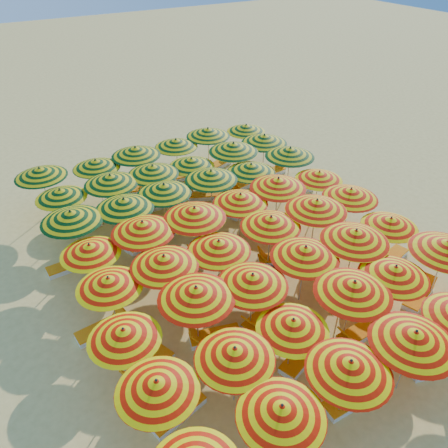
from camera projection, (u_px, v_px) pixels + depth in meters
The scene contains 80 objects.
ground at pixel (230, 262), 17.91m from camera, with size 120.00×120.00×0.00m, color #F5CF6D.
umbrella_1 at pixel (282, 411), 10.23m from camera, with size 2.47×2.47×2.33m.
umbrella_2 at pixel (350, 367), 11.15m from camera, with size 2.93×2.93×2.42m.
umbrella_3 at pixel (414, 338), 11.79m from camera, with size 2.82×2.82×2.55m.
umbrella_6 at pixel (157, 386), 10.81m from camera, with size 2.87×2.87×2.30m.
umbrella_7 at pixel (235, 353), 11.57m from camera, with size 2.29×2.29×2.36m.
umbrella_8 at pixel (293, 325), 12.50m from camera, with size 2.73×2.73×2.27m.
umbrella_9 at pixel (354, 287), 13.36m from camera, with size 2.87×2.87×2.58m.
umbrella_10 at pixel (395, 272), 14.16m from camera, with size 2.56×2.56×2.44m.
umbrella_11 at pixel (447, 246), 14.99m from camera, with size 3.24×3.24×2.63m.
umbrella_12 at pixel (124, 334), 12.23m from camera, with size 2.39×2.39×2.25m.
umbrella_13 at pixel (196, 293), 13.20m from camera, with size 2.59×2.59×2.56m.
umbrella_14 at pixel (252, 280), 13.80m from camera, with size 3.07×3.07×2.47m.
umbrella_15 at pixel (305, 252), 14.86m from camera, with size 2.87×2.87×2.54m.
umbrella_16 at pixel (355, 236), 15.51m from camera, with size 2.75×2.75×2.63m.
umbrella_17 at pixel (390, 222), 16.70m from camera, with size 2.23×2.23×2.30m.
umbrella_18 at pixel (109, 283), 13.93m from camera, with size 2.84×2.84×2.29m.
umbrella_19 at pixel (164, 261), 14.56m from camera, with size 2.46×2.46×2.47m.
umbrella_20 at pixel (219, 246), 15.32m from camera, with size 2.55×2.55×2.42m.
umbrella_21 at pixel (271, 222), 16.47m from camera, with size 2.35×2.35×2.47m.
umbrella_22 at pixel (317, 205), 17.18m from camera, with size 3.29×3.29×2.62m.
umbrella_23 at pixel (351, 193), 18.19m from camera, with size 2.74×2.74×2.48m.
umbrella_24 at pixel (90, 249), 15.37m from camera, with size 2.74×2.74×2.27m.
umbrella_25 at pixel (143, 227), 16.08m from camera, with size 2.56×2.56×2.54m.
umbrella_26 at pixel (195, 213), 16.77m from camera, with size 2.48×2.48×2.60m.
umbrella_27 at pixel (240, 199), 17.90m from camera, with size 2.58×2.58×2.44m.
umbrella_28 at pixel (278, 183), 18.70m from camera, with size 3.14×3.14×2.59m.
umbrella_29 at pixel (319, 176), 19.79m from camera, with size 2.79×2.79×2.30m.
umbrella_30 at pixel (71, 216), 16.68m from camera, with size 2.79×2.79×2.54m.
umbrella_31 at pixel (124, 204), 17.46m from camera, with size 2.93×2.93×2.52m.
umbrella_32 at pixel (164, 189), 18.51m from camera, with size 2.95×2.95×2.47m.
umbrella_33 at pixel (211, 175), 19.42m from camera, with size 3.14×3.14×2.52m.
umbrella_34 at pixel (251, 168), 20.19m from camera, with size 2.78×2.78×2.40m.
umbrella_35 at pixel (290, 152), 21.24m from camera, with size 3.02×3.02×2.58m.
umbrella_36 at pixel (60, 194), 18.47m from camera, with size 2.66×2.66×2.30m.
umbrella_37 at pixel (111, 180), 19.08m from camera, with size 2.97×2.97×2.52m.
umbrella_38 at pixel (153, 170), 19.87m from camera, with size 3.12×3.12×2.50m.
umbrella_39 at pixel (191, 162), 20.83m from camera, with size 2.75×2.75×2.33m.
umbrella_40 at pixel (233, 147), 21.59m from camera, with size 2.63×2.63×2.63m.
umbrella_41 at pixel (264, 139), 22.63m from camera, with size 2.49×2.49×2.53m.
umbrella_42 at pixel (40, 172), 19.70m from camera, with size 2.65×2.65×2.49m.
umbrella_43 at pixel (96, 164), 20.61m from camera, with size 2.54×2.54×2.37m.
umbrella_44 at pixel (136, 151), 21.35m from camera, with size 3.03×3.03×2.56m.
umbrella_45 at pixel (176, 143), 22.55m from camera, with size 2.73×2.73×2.37m.
umbrella_46 at pixel (208, 132), 23.43m from camera, with size 2.72×2.72×2.50m.
umbrella_47 at pixel (246, 128), 24.36m from camera, with size 2.17×2.17×2.29m.
lounger_1 at pixel (291, 443), 11.54m from camera, with size 1.81×0.87×0.69m.
lounger_2 at pixel (351, 399), 12.61m from camera, with size 1.74×0.62×0.69m.
lounger_3 at pixel (437, 366), 13.53m from camera, with size 1.83×1.04×0.69m.
lounger_5 at pixel (176, 413), 12.25m from camera, with size 1.82×0.98×0.69m.
lounger_6 at pixel (301, 356), 13.84m from camera, with size 1.83×1.13×0.69m.
lounger_7 at pixel (359, 333), 14.62m from camera, with size 1.75×0.64×0.69m.
lounger_8 at pixel (418, 296), 16.08m from camera, with size 1.83×1.12×0.69m.
lounger_9 at pixel (148, 369), 13.45m from camera, with size 1.82×1.17×0.69m.
lounger_10 at pixel (214, 336), 14.51m from camera, with size 1.82×1.01×0.69m.
lounger_11 at pixel (262, 318), 15.19m from camera, with size 1.83×1.08×0.69m.
lounger_12 at pixel (337, 289), 16.38m from camera, with size 1.76×0.65×0.69m.
lounger_13 at pixel (391, 258), 17.89m from camera, with size 1.82×0.98×0.69m.
lounger_14 at pixel (103, 328), 14.78m from camera, with size 1.78×0.75×0.69m.
lounger_15 at pixel (209, 295), 16.13m from camera, with size 1.75×0.63×0.69m.
lounger_16 at pixel (278, 259), 17.84m from camera, with size 1.82×1.25×0.69m.
lounger_17 at pixel (296, 250), 18.32m from camera, with size 1.80×0.81×0.69m.
lounger_18 at pixel (336, 239), 18.94m from camera, with size 1.80×0.84×0.69m.
lounger_19 at pixel (208, 253), 18.14m from camera, with size 1.78×0.76×0.69m.
lounger_20 at pixel (282, 219), 20.22m from camera, with size 1.78×0.75×0.69m.
lounger_21 at pixel (70, 265), 17.50m from camera, with size 1.76×0.66×0.69m.
lounger_22 at pixel (144, 241), 18.84m from camera, with size 1.82×1.17×0.69m.
lounger_23 at pixel (155, 231), 19.47m from camera, with size 1.82×1.18×0.69m.
lounger_24 at pixel (243, 209), 20.97m from camera, with size 1.82×1.19×0.69m.
lounger_25 at pixel (297, 188), 22.61m from camera, with size 1.83×1.11×0.69m.
lounger_26 at pixel (81, 227), 19.72m from camera, with size 1.79×0.79×0.69m.
lounger_27 at pixel (126, 213), 20.64m from camera, with size 1.83×1.08×0.69m.
lounger_28 at pixel (143, 209), 20.95m from camera, with size 1.74×0.61×0.69m.
lounger_29 at pixel (204, 195), 21.98m from camera, with size 1.82×1.21×0.69m.
lounger_30 at pixel (243, 184), 22.91m from camera, with size 1.82×0.93×0.69m.
lounger_31 at pixel (272, 172), 24.03m from camera, with size 1.78×0.76×0.69m.
lounger_32 at pixel (130, 190), 22.39m from camera, with size 1.82×1.19×0.69m.
lounger_33 at pixel (189, 175), 23.79m from camera, with size 1.77×0.70×0.69m.
lounger_34 at pixel (218, 164), 24.80m from camera, with size 1.83×1.07×0.69m.
beachgoer_b at pixel (278, 256), 17.00m from camera, with size 0.75×0.58×1.54m, color tan.
Camera 1 is at (-7.22, -11.80, 11.49)m, focal length 35.00 mm.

